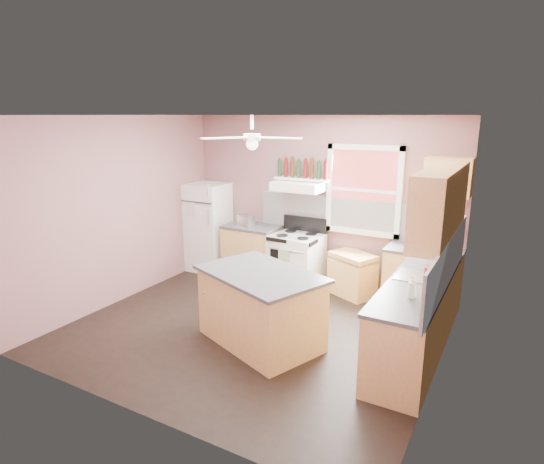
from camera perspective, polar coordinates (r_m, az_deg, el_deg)
The scene contains 32 objects.
floor at distance 6.05m, azimuth -2.26°, elevation -12.06°, with size 4.50×4.50×0.00m, color black.
ceiling at distance 5.41m, azimuth -2.55°, elevation 14.45°, with size 4.50×4.50×0.00m, color white.
wall_back at distance 7.34m, azimuth 5.88°, elevation 3.80°, with size 4.50×0.05×2.70m, color #825757.
wall_right at distance 4.84m, azimuth 21.30°, elevation -2.77°, with size 0.05×4.00×2.70m, color #825757.
wall_left at distance 7.01m, azimuth -18.49°, elevation 2.62°, with size 0.05×4.00×2.70m, color #825757.
backsplash_back at distance 7.18m, azimuth 9.02°, elevation 2.03°, with size 2.90×0.03×0.55m, color white.
backsplash_right at distance 5.18m, azimuth 21.17°, elevation -3.68°, with size 0.03×2.60×0.55m, color white.
window_view at distance 7.00m, azimuth 11.46°, elevation 5.15°, with size 1.00×0.02×1.20m, color maroon.
window_frame at distance 6.98m, azimuth 11.39°, elevation 5.12°, with size 1.16×0.07×1.36m, color white.
refrigerator at distance 8.12m, azimuth -8.01°, elevation 0.62°, with size 0.66×0.64×1.55m, color white.
base_cabinet_left at distance 7.76m, azimuth -2.47°, elevation -2.55°, with size 0.90×0.60×0.86m, color tan.
counter_left at distance 7.64m, azimuth -2.51°, elevation 0.67°, with size 0.92×0.62×0.04m, color #3D3D3F.
toaster at distance 7.60m, azimuth -3.29°, elevation 1.44°, with size 0.28×0.16×0.18m, color silver.
stove at distance 7.29m, azimuth 3.08°, elevation -3.68°, with size 0.76×0.64×0.86m, color white.
range_hood at distance 7.14m, azimuth 3.35°, elevation 5.75°, with size 0.78×0.50×0.14m, color white.
bottle_shelf at distance 7.24m, azimuth 3.78°, elevation 6.66°, with size 0.90×0.26×0.03m, color white.
cart at distance 7.10m, azimuth 10.04°, elevation -5.26°, with size 0.66×0.44×0.66m, color tan.
base_cabinet_corner at distance 6.80m, azimuth 18.29°, elevation -5.81°, with size 1.00×0.60×0.86m, color tan.
base_cabinet_right at distance 5.48m, azimuth 17.46°, elevation -10.71°, with size 0.60×2.20×0.86m, color tan.
counter_corner at distance 6.66m, azimuth 18.60°, elevation -2.17°, with size 1.02×0.62×0.04m, color #3D3D3F.
counter_right at distance 5.32m, azimuth 17.72°, elevation -6.29°, with size 0.62×2.22×0.04m, color #3D3D3F.
sink at distance 5.50m, azimuth 18.16°, elevation -5.47°, with size 0.55×0.45×0.03m, color silver.
faucet at distance 5.45m, azimuth 19.88°, elevation -4.96°, with size 0.03×0.03×0.14m, color silver.
upper_cabinet_right at distance 5.25m, azimuth 20.42°, elevation 3.45°, with size 0.33×1.80×0.76m, color tan.
upper_cabinet_corner at distance 6.55m, azimuth 21.26°, elevation 6.48°, with size 0.60×0.33×0.52m, color tan.
paper_towel at distance 6.68m, azimuth 21.80°, elevation 0.88°, with size 0.12×0.12×0.26m, color white.
island at distance 5.56m, azimuth -1.42°, elevation -9.64°, with size 1.41×0.89×0.86m, color tan.
island_top at distance 5.39m, azimuth -1.45°, elevation -5.27°, with size 1.49×0.97×0.04m, color #3D3D3F.
ceiling_fan_hub at distance 5.42m, azimuth -2.52°, elevation 11.80°, with size 0.20×0.20×0.08m, color white.
soap_bottle at distance 4.82m, azimuth 17.17°, elevation -6.64°, with size 0.09×0.09×0.24m, color silver.
red_caddy at distance 5.60m, azimuth 19.58°, elevation -4.64°, with size 0.18×0.12×0.10m, color #A10D11.
wine_bottles at distance 7.21m, azimuth 3.81°, elevation 7.91°, with size 0.86×0.06×0.31m.
Camera 1 is at (2.83, -4.61, 2.71)m, focal length 30.00 mm.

